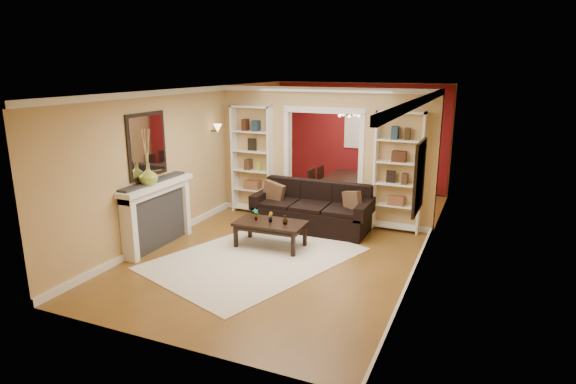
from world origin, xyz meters
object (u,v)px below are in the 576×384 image
at_px(sofa, 312,207).
at_px(bookshelf_right, 398,172).
at_px(fireplace, 159,215).
at_px(bookshelf_left, 252,160).
at_px(coffee_table, 270,234).
at_px(dining_table, 347,190).

distance_m(sofa, bookshelf_right, 1.77).
relative_size(sofa, fireplace, 1.34).
distance_m(bookshelf_right, fireplace, 4.47).
height_order(sofa, bookshelf_left, bookshelf_left).
height_order(bookshelf_left, fireplace, bookshelf_left).
xyz_separation_m(coffee_table, dining_table, (0.40, 3.32, 0.07)).
relative_size(bookshelf_right, dining_table, 1.36).
bearing_deg(dining_table, sofa, 178.03).
bearing_deg(bookshelf_right, dining_table, 133.16).
distance_m(bookshelf_left, dining_table, 2.42).
height_order(bookshelf_left, bookshelf_right, same).
distance_m(bookshelf_left, fireplace, 2.65).
bearing_deg(coffee_table, sofa, 72.72).
relative_size(bookshelf_left, dining_table, 1.36).
bearing_deg(sofa, bookshelf_right, 20.95).
distance_m(sofa, bookshelf_left, 1.83).
bearing_deg(coffee_table, bookshelf_left, 123.20).
xyz_separation_m(bookshelf_left, bookshelf_right, (3.10, 0.00, 0.00)).
height_order(sofa, coffee_table, sofa).
height_order(bookshelf_left, dining_table, bookshelf_left).
distance_m(coffee_table, bookshelf_right, 2.72).
distance_m(sofa, dining_table, 2.12).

